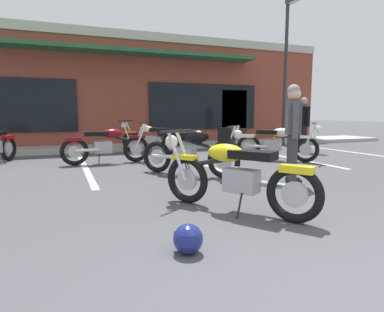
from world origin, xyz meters
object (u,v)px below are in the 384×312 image
Objects in this scene: motorcycle_red_sportbike at (277,142)px; motorcycle_green_cafe_racer at (194,149)px; motorcycle_black_cruiser at (150,138)px; parking_lot_lamp_post at (288,53)px; person_by_back_row at (293,128)px; motorcycle_orange_scrambler at (107,144)px; helmet_on_pavement at (188,239)px; traffic_cone at (274,143)px; motorcycle_foreground_classic at (234,174)px; person_in_shorts_foreground at (303,121)px.

motorcycle_red_sportbike and motorcycle_green_cafe_racer have the same top height.
parking_lot_lamp_post reaches higher than motorcycle_black_cruiser.
motorcycle_orange_scrambler is at bearing 127.09° from person_by_back_row.
traffic_cone is at bearing 49.77° from helmet_on_pavement.
motorcycle_foreground_classic is 6.96m from person_in_shorts_foreground.
motorcycle_green_cafe_racer is 3.61m from helmet_on_pavement.
motorcycle_black_cruiser is 3.98m from traffic_cone.
helmet_on_pavement is (-0.05, -5.53, -0.33)m from motorcycle_orange_scrambler.
motorcycle_foreground_classic is at bearing -100.32° from motorcycle_green_cafe_racer.
parking_lot_lamp_post is (0.71, 1.80, 2.38)m from person_in_shorts_foreground.
motorcycle_red_sportbike is 3.75m from motorcycle_black_cruiser.
person_by_back_row is (1.73, 1.10, 0.49)m from motorcycle_foreground_classic.
motorcycle_green_cafe_racer is at bearing -91.75° from motorcycle_black_cruiser.
motorcycle_black_cruiser is at bearing 134.20° from motorcycle_red_sportbike.
person_in_shorts_foreground is (5.02, 4.79, 0.49)m from motorcycle_foreground_classic.
motorcycle_green_cafe_racer is 1.01× the size of person_in_shorts_foreground.
motorcycle_orange_scrambler is at bearing -131.97° from motorcycle_black_cruiser.
traffic_cone is (4.02, 3.08, -0.27)m from motorcycle_green_cafe_racer.
motorcycle_green_cafe_racer is 6.54× the size of helmet_on_pavement.
motorcycle_green_cafe_racer is 7.34m from parking_lot_lamp_post.
helmet_on_pavement is (-1.51, -7.15, -0.33)m from motorcycle_black_cruiser.
helmet_on_pavement is at bearing -130.23° from traffic_cone.
person_in_shorts_foreground is at bearing 34.50° from motorcycle_red_sportbike.
motorcycle_foreground_classic is 2.11m from person_by_back_row.
person_in_shorts_foreground is (5.93, 0.21, 0.49)m from motorcycle_orange_scrambler.
motorcycle_black_cruiser is 0.82× the size of motorcycle_orange_scrambler.
motorcycle_green_cafe_racer is 5.21m from person_in_shorts_foreground.
person_by_back_row is (1.30, -1.26, 0.42)m from motorcycle_green_cafe_racer.
motorcycle_black_cruiser is 5.94m from parking_lot_lamp_post.
motorcycle_foreground_classic is at bearing -129.25° from traffic_cone.
parking_lot_lamp_post is at bearing 50.10° from motorcycle_red_sportbike.
motorcycle_foreground_classic is at bearing -131.03° from parking_lot_lamp_post.
motorcycle_foreground_classic is 1.10× the size of person_in_shorts_foreground.
motorcycle_orange_scrambler is at bearing -170.88° from traffic_cone.
motorcycle_foreground_classic and motorcycle_green_cafe_racer have the same top height.
person_by_back_row is at bearing 32.59° from motorcycle_foreground_classic.
motorcycle_orange_scrambler is 7.51m from parking_lot_lamp_post.
helmet_on_pavement is (-0.96, -0.95, -0.33)m from motorcycle_foreground_classic.
motorcycle_red_sportbike is 6.60× the size of helmet_on_pavement.
motorcycle_green_cafe_racer is (-0.12, -3.84, 0.07)m from motorcycle_black_cruiser.
person_by_back_row is at bearing 37.36° from helmet_on_pavement.
motorcycle_foreground_classic is at bearing -147.41° from person_by_back_row.
motorcycle_orange_scrambler is at bearing 101.18° from motorcycle_foreground_classic.
motorcycle_red_sportbike reaches higher than traffic_cone.
traffic_cone is at bearing 9.12° from motorcycle_orange_scrambler.
motorcycle_black_cruiser is (-2.61, 2.69, 0.00)m from motorcycle_red_sportbike.
motorcycle_foreground_classic is 7.03m from traffic_cone.
person_by_back_row is 5.17m from traffic_cone.
motorcycle_black_cruiser is 3.25× the size of traffic_cone.
motorcycle_green_cafe_racer is 1.01× the size of person_by_back_row.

